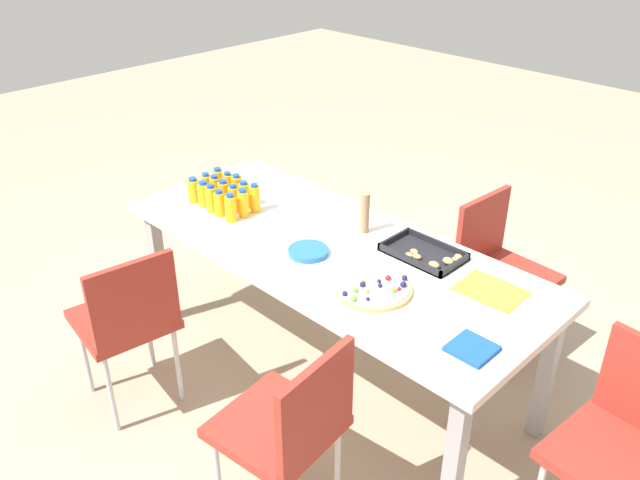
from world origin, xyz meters
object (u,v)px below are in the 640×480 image
juice_bottle_1 (204,194)px  juice_bottle_5 (206,186)px  chair_far_right (498,263)px  snack_tray (426,254)px  juice_bottle_6 (215,189)px  juice_bottle_10 (218,181)px  juice_bottle_7 (224,194)px  chair_near_right (291,424)px  party_table (330,258)px  napkin_stack (472,348)px  paper_folder (491,291)px  juice_bottle_2 (211,199)px  juice_bottle_8 (234,198)px  juice_bottle_3 (220,204)px  cardboard_tube (365,213)px  juice_bottle_11 (227,185)px  juice_bottle_4 (231,208)px  chair_end (629,439)px  plate_stack (308,251)px  juice_bottle_12 (236,189)px  juice_bottle_13 (244,194)px  chair_near_left (128,317)px  juice_bottle_9 (243,203)px  juice_bottle_14 (255,198)px  fruit_pizza (374,288)px

juice_bottle_1 → juice_bottle_5: juice_bottle_5 is taller
chair_far_right → snack_tray: bearing=-5.2°
juice_bottle_6 → juice_bottle_10: bearing=134.7°
juice_bottle_7 → chair_near_right: bearing=-28.7°
chair_near_right → juice_bottle_1: size_ratio=6.21×
party_table → napkin_stack: 0.90m
juice_bottle_5 → paper_folder: size_ratio=0.52×
juice_bottle_2 → juice_bottle_8: juice_bottle_2 is taller
juice_bottle_3 → cardboard_tube: 0.72m
juice_bottle_7 → cardboard_tube: cardboard_tube is taller
paper_folder → juice_bottle_1: bearing=-166.8°
chair_far_right → juice_bottle_11: juice_bottle_11 is taller
juice_bottle_4 → napkin_stack: juice_bottle_4 is taller
chair_end → plate_stack: chair_end is taller
juice_bottle_10 → paper_folder: bearing=7.3°
party_table → juice_bottle_12: bearing=-179.6°
juice_bottle_8 → plate_stack: (0.57, -0.04, -0.05)m
juice_bottle_2 → juice_bottle_13: 0.17m
juice_bottle_4 → napkin_stack: bearing=-1.0°
party_table → cardboard_tube: 0.26m
juice_bottle_10 → plate_stack: 0.80m
chair_end → juice_bottle_8: size_ratio=5.99×
juice_bottle_1 → cardboard_tube: 0.84m
juice_bottle_13 → chair_end: bearing=1.5°
chair_near_left → juice_bottle_3: 0.70m
juice_bottle_9 → plate_stack: 0.49m
party_table → juice_bottle_2: 0.69m
paper_folder → juice_bottle_2: bearing=-165.9°
chair_near_left → chair_near_right: size_ratio=1.00×
chair_far_right → plate_stack: bearing=-24.6°
juice_bottle_6 → chair_far_right: bearing=35.0°
juice_bottle_14 → juice_bottle_9: bearing=-89.3°
juice_bottle_1 → juice_bottle_12: size_ratio=0.92×
juice_bottle_4 → juice_bottle_9: bearing=89.1°
juice_bottle_9 → juice_bottle_1: bearing=-163.5°
juice_bottle_10 → chair_end: bearing=1.3°
juice_bottle_1 → snack_tray: (1.10, 0.38, -0.05)m
chair_near_right → juice_bottle_12: (-1.18, 0.73, 0.29)m
juice_bottle_4 → juice_bottle_10: 0.34m
chair_far_right → juice_bottle_1: (-1.18, -0.89, 0.29)m
fruit_pizza → juice_bottle_4: bearing=-178.8°
chair_end → juice_bottle_11: 2.14m
juice_bottle_4 → juice_bottle_8: 0.11m
juice_bottle_4 → fruit_pizza: size_ratio=0.46×
juice_bottle_9 → snack_tray: size_ratio=0.42×
juice_bottle_13 → fruit_pizza: (0.97, -0.13, -0.05)m
snack_tray → cardboard_tube: cardboard_tube is taller
juice_bottle_11 → juice_bottle_9: bearing=-19.9°
juice_bottle_6 → snack_tray: 1.14m
juice_bottle_10 → cardboard_tube: bearing=14.5°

